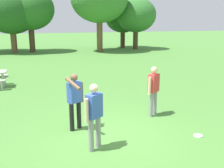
# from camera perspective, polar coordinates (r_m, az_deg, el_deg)

# --- Properties ---
(ground_plane) EXTENTS (120.00, 120.00, 0.00)m
(ground_plane) POSITION_cam_1_polar(r_m,az_deg,el_deg) (7.04, -1.43, -11.83)
(ground_plane) COLOR #4C8438
(person_thrower) EXTENTS (0.52, 0.40, 1.64)m
(person_thrower) POSITION_cam_1_polar(r_m,az_deg,el_deg) (8.39, 9.21, -0.86)
(person_thrower) COLOR gray
(person_thrower) RESTS_ON ground
(person_catcher) EXTENTS (0.52, 0.40, 1.64)m
(person_catcher) POSITION_cam_1_polar(r_m,az_deg,el_deg) (6.12, -3.95, -6.35)
(person_catcher) COLOR gray
(person_catcher) RESTS_ON ground
(person_bystander) EXTENTS (0.55, 0.83, 1.64)m
(person_bystander) POSITION_cam_1_polar(r_m,az_deg,el_deg) (7.27, -8.22, -2.97)
(person_bystander) COLOR black
(person_bystander) RESTS_ON ground
(frisbee) EXTENTS (0.24, 0.24, 0.03)m
(frisbee) POSITION_cam_1_polar(r_m,az_deg,el_deg) (7.49, 18.58, -10.83)
(frisbee) COLOR white
(frisbee) RESTS_ON ground
(tree_broad_center) EXTENTS (4.96, 4.96, 5.99)m
(tree_broad_center) POSITION_cam_1_polar(r_m,az_deg,el_deg) (26.70, -21.50, 14.77)
(tree_broad_center) COLOR brown
(tree_broad_center) RESTS_ON ground
(tree_far_right) EXTENTS (4.67, 4.67, 6.09)m
(tree_far_right) POSITION_cam_1_polar(r_m,az_deg,el_deg) (26.78, -17.82, 15.51)
(tree_far_right) COLOR #4C3823
(tree_far_right) RESTS_ON ground
(tree_back_left) EXTENTS (3.98, 3.98, 5.09)m
(tree_back_left) POSITION_cam_1_polar(r_m,az_deg,el_deg) (29.59, 2.44, 14.55)
(tree_back_left) COLOR #4C3823
(tree_back_left) RESTS_ON ground
(tree_back_right) EXTENTS (4.26, 4.26, 5.43)m
(tree_back_right) POSITION_cam_1_polar(r_m,az_deg,el_deg) (28.32, 5.35, 14.98)
(tree_back_right) COLOR #4C3823
(tree_back_right) RESTS_ON ground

